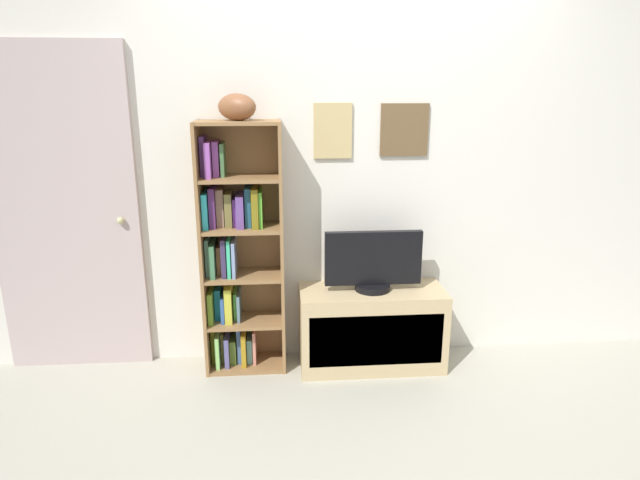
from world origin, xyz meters
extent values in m
cube|color=#A4A193|center=(0.00, 0.00, -0.02)|extent=(5.20, 5.20, 0.04)
cube|color=silver|center=(0.00, 1.13, 1.21)|extent=(4.80, 0.06, 2.43)
cube|color=tan|center=(-0.13, 1.09, 1.49)|extent=(0.23, 0.02, 0.33)
cube|color=tan|center=(-0.13, 1.09, 1.49)|extent=(0.18, 0.01, 0.28)
cube|color=brown|center=(0.32, 1.09, 1.49)|extent=(0.30, 0.02, 0.32)
cube|color=slate|center=(0.32, 1.09, 1.49)|extent=(0.25, 0.01, 0.27)
cube|color=olive|center=(-0.93, 0.96, 0.78)|extent=(0.02, 0.29, 1.56)
cube|color=olive|center=(-0.45, 0.96, 0.78)|extent=(0.02, 0.29, 1.56)
cube|color=olive|center=(-0.69, 1.10, 0.78)|extent=(0.50, 0.01, 1.56)
cube|color=olive|center=(-0.69, 0.96, 0.01)|extent=(0.46, 0.28, 0.02)
cube|color=olive|center=(-0.69, 0.96, 0.31)|extent=(0.46, 0.28, 0.02)
cube|color=olive|center=(-0.69, 0.96, 0.62)|extent=(0.46, 0.28, 0.02)
cube|color=olive|center=(-0.69, 0.96, 0.92)|extent=(0.46, 0.28, 0.02)
cube|color=olive|center=(-0.69, 0.96, 1.23)|extent=(0.46, 0.28, 0.02)
cube|color=olive|center=(-0.69, 0.96, 1.55)|extent=(0.46, 0.28, 0.02)
cube|color=#586012|center=(-0.90, 1.01, 0.14)|extent=(0.03, 0.17, 0.23)
cube|color=#88C768|center=(-0.87, 0.98, 0.13)|extent=(0.03, 0.23, 0.22)
cube|color=olive|center=(-0.85, 1.02, 0.12)|extent=(0.02, 0.15, 0.21)
cube|color=#545189|center=(-0.81, 0.98, 0.12)|extent=(0.03, 0.22, 0.20)
cube|color=#506C29|center=(-0.78, 1.00, 0.10)|extent=(0.04, 0.18, 0.16)
cube|color=#415F99|center=(-0.74, 1.01, 0.14)|extent=(0.03, 0.16, 0.25)
cube|color=#A57E1C|center=(-0.71, 0.98, 0.13)|extent=(0.03, 0.22, 0.22)
cube|color=#619A92|center=(-0.67, 1.00, 0.10)|extent=(0.03, 0.17, 0.17)
cube|color=tan|center=(-0.64, 1.00, 0.13)|extent=(0.02, 0.19, 0.22)
cube|color=olive|center=(-0.90, 0.97, 0.43)|extent=(0.03, 0.23, 0.21)
cube|color=#166B7D|center=(-0.86, 1.01, 0.43)|extent=(0.04, 0.15, 0.20)
cube|color=#2E559B|center=(-0.83, 0.98, 0.41)|extent=(0.02, 0.21, 0.16)
cube|color=gold|center=(-0.79, 0.98, 0.44)|extent=(0.04, 0.22, 0.23)
cube|color=#69CA5B|center=(-0.75, 1.01, 0.41)|extent=(0.02, 0.16, 0.17)
cube|color=slate|center=(-0.73, 0.99, 0.41)|extent=(0.02, 0.20, 0.18)
cube|color=#507E67|center=(-0.90, 0.99, 0.75)|extent=(0.02, 0.20, 0.24)
cube|color=#3D714B|center=(-0.87, 0.97, 0.73)|extent=(0.03, 0.23, 0.21)
cube|color=#A96D3E|center=(-0.84, 1.01, 0.72)|extent=(0.03, 0.16, 0.18)
cube|color=#352B4F|center=(-0.80, 0.98, 0.75)|extent=(0.03, 0.22, 0.24)
cube|color=#38BE8A|center=(-0.77, 0.98, 0.75)|extent=(0.02, 0.23, 0.24)
cube|color=#758CB8|center=(-0.74, 0.97, 0.74)|extent=(0.02, 0.23, 0.23)
cube|color=#30B4C7|center=(-0.90, 0.98, 1.04)|extent=(0.03, 0.22, 0.21)
cube|color=#4B2459|center=(-0.86, 0.99, 1.06)|extent=(0.04, 0.20, 0.24)
cube|color=#967561|center=(-0.82, 1.01, 1.05)|extent=(0.04, 0.15, 0.23)
cube|color=brown|center=(-0.77, 1.00, 1.04)|extent=(0.04, 0.18, 0.21)
cube|color=purple|center=(-0.73, 1.01, 1.02)|extent=(0.02, 0.16, 0.17)
cube|color=#60408A|center=(-0.70, 0.98, 1.03)|extent=(0.04, 0.21, 0.20)
cube|color=#205370|center=(-0.65, 1.00, 1.05)|extent=(0.04, 0.19, 0.24)
cube|color=olive|center=(-0.61, 0.98, 1.05)|extent=(0.04, 0.22, 0.24)
cube|color=#59B733|center=(-0.57, 0.99, 1.04)|extent=(0.02, 0.21, 0.22)
cube|color=#5F367C|center=(-0.90, 1.01, 1.36)|extent=(0.03, 0.16, 0.24)
cube|color=purple|center=(-0.87, 0.98, 1.34)|extent=(0.03, 0.22, 0.21)
cube|color=#854491|center=(-0.83, 1.01, 1.34)|extent=(0.04, 0.16, 0.21)
cube|color=#416B3F|center=(-0.79, 1.01, 1.34)|extent=(0.02, 0.16, 0.19)
ellipsoid|color=brown|center=(-0.69, 0.96, 1.64)|extent=(0.29, 0.26, 0.15)
cube|color=tan|center=(0.11, 0.91, 0.26)|extent=(0.92, 0.38, 0.52)
cube|color=#867454|center=(0.11, 0.72, 0.26)|extent=(0.82, 0.01, 0.33)
cylinder|color=black|center=(0.11, 0.91, 0.54)|extent=(0.22, 0.22, 0.04)
cube|color=black|center=(0.11, 0.91, 0.73)|extent=(0.60, 0.04, 0.34)
cube|color=white|center=(0.11, 0.90, 0.73)|extent=(0.56, 0.01, 0.30)
cube|color=#B29E9E|center=(-1.76, 1.08, 1.01)|extent=(0.88, 0.04, 2.01)
cube|color=gray|center=(-1.76, 1.06, 1.41)|extent=(0.56, 0.01, 0.73)
cube|color=gray|center=(-1.76, 1.06, 0.56)|extent=(0.56, 0.01, 0.73)
sphere|color=tan|center=(-1.43, 1.03, 0.97)|extent=(0.04, 0.04, 0.04)
camera|label=1|loc=(-0.47, -2.26, 1.76)|focal=30.49mm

